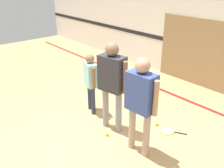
% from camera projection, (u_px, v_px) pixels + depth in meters
% --- Properties ---
extents(ground_plane, '(16.00, 16.00, 0.00)m').
position_uv_depth(ground_plane, '(115.00, 135.00, 4.70)').
color(ground_plane, tan).
extents(wall_back, '(16.00, 0.07, 3.20)m').
position_uv_depth(wall_back, '(218.00, 27.00, 6.02)').
color(wall_back, silver).
rests_on(wall_back, ground_plane).
extents(wall_panel, '(2.09, 0.05, 1.77)m').
position_uv_depth(wall_panel, '(194.00, 52.00, 6.62)').
color(wall_panel, '#93754C').
rests_on(wall_panel, ground_plane).
extents(floor_stripe, '(14.40, 0.10, 0.01)m').
position_uv_depth(floor_stripe, '(184.00, 99.00, 6.04)').
color(floor_stripe, red).
rests_on(floor_stripe, ground_plane).
extents(person_instructor, '(0.64, 0.36, 1.72)m').
position_uv_depth(person_instructor, '(112.00, 78.00, 4.49)').
color(person_instructor, gray).
rests_on(person_instructor, ground_plane).
extents(person_student_left, '(0.47, 0.30, 1.31)m').
position_uv_depth(person_student_left, '(91.00, 77.00, 5.20)').
color(person_student_left, '#2D334C').
rests_on(person_student_left, ground_plane).
extents(person_student_right, '(0.63, 0.29, 1.67)m').
position_uv_depth(person_student_right, '(141.00, 97.00, 3.87)').
color(person_student_right, tan).
rests_on(person_student_right, ground_plane).
extents(racket_spare_on_floor, '(0.52, 0.39, 0.03)m').
position_uv_depth(racket_spare_on_floor, '(168.00, 131.00, 4.81)').
color(racket_spare_on_floor, '#C6D838').
rests_on(racket_spare_on_floor, ground_plane).
extents(tennis_ball_near_instructor, '(0.07, 0.07, 0.07)m').
position_uv_depth(tennis_ball_near_instructor, '(107.00, 134.00, 4.68)').
color(tennis_ball_near_instructor, '#CCE038').
rests_on(tennis_ball_near_instructor, ground_plane).
extents(tennis_ball_by_spare_racket, '(0.07, 0.07, 0.07)m').
position_uv_depth(tennis_ball_by_spare_racket, '(157.00, 124.00, 5.00)').
color(tennis_ball_by_spare_racket, '#CCE038').
rests_on(tennis_ball_by_spare_racket, ground_plane).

